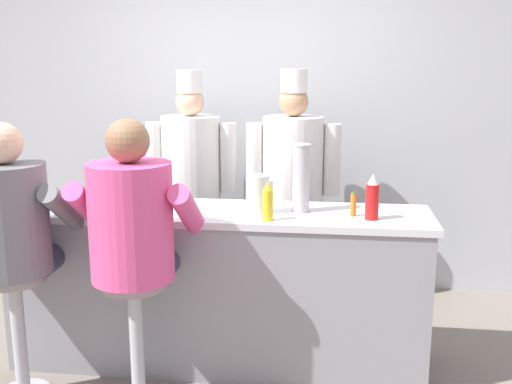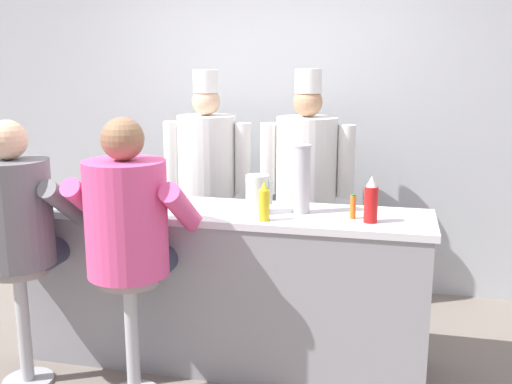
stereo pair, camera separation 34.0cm
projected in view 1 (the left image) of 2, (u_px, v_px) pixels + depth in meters
wall_back at (250, 119)px, 4.79m from camera, size 10.00×0.06×2.70m
diner_counter at (217, 287)px, 3.59m from camera, size 2.48×0.57×0.96m
ketchup_bottle_red at (372, 198)px, 3.25m from camera, size 0.07×0.07×0.25m
mustard_bottle_yellow at (268, 202)px, 3.23m from camera, size 0.06×0.06×0.22m
hot_sauce_bottle_orange at (353, 205)px, 3.33m from camera, size 0.03×0.03×0.14m
water_pitcher_clear at (258, 194)px, 3.39m from camera, size 0.15×0.13×0.22m
breakfast_plate at (148, 205)px, 3.53m from camera, size 0.24×0.24×0.05m
cereal_bowl at (67, 209)px, 3.40m from camera, size 0.13×0.13×0.05m
coffee_mug_blue at (69, 199)px, 3.57m from camera, size 0.12×0.08×0.09m
coffee_mug_white at (109, 201)px, 3.53m from camera, size 0.13×0.09×0.08m
cup_stack_steel at (301, 178)px, 3.41m from camera, size 0.10×0.10×0.39m
diner_seated_grey at (13, 226)px, 3.14m from camera, size 0.62×0.62×1.51m
diner_seated_pink at (134, 228)px, 3.06m from camera, size 0.65×0.64×1.53m
cook_in_whites_near at (192, 177)px, 4.49m from camera, size 0.68×0.44×1.75m
cook_in_whites_far at (293, 179)px, 4.37m from camera, size 0.69×0.44×1.75m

